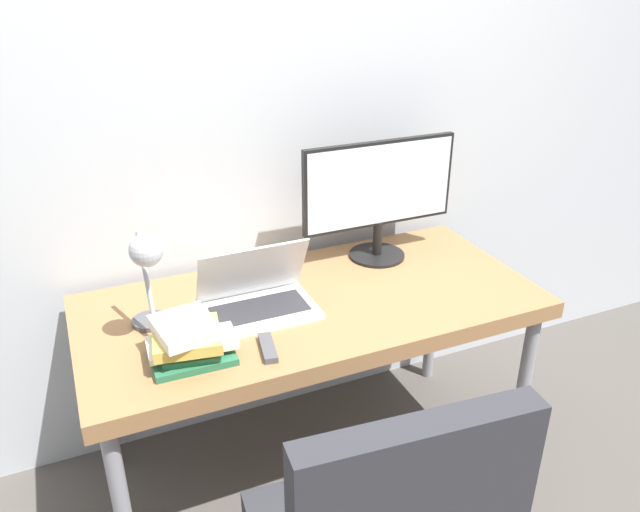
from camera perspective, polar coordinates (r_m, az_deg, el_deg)
name	(u,v)px	position (r m, az deg, el deg)	size (l,w,h in m)	color
wall_back	(265,112)	(2.34, -5.08, 12.94)	(8.00, 0.05, 2.60)	silver
desk	(312,315)	(2.19, -0.75, -5.42)	(1.57, 0.74, 0.74)	#996B42
laptop	(257,298)	(2.08, -5.78, -3.80)	(0.37, 0.25, 0.24)	silver
monitor	(379,192)	(2.37, 5.43, 5.83)	(0.62, 0.22, 0.46)	black
desk_lamp	(147,267)	(1.88, -15.53, -1.02)	(0.12, 0.25, 0.37)	#4C4C51
book_stack	(189,341)	(1.87, -11.92, -7.57)	(0.27, 0.22, 0.13)	#286B47
tv_remote	(268,348)	(1.90, -4.79, -8.37)	(0.06, 0.15, 0.02)	#4C4C51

